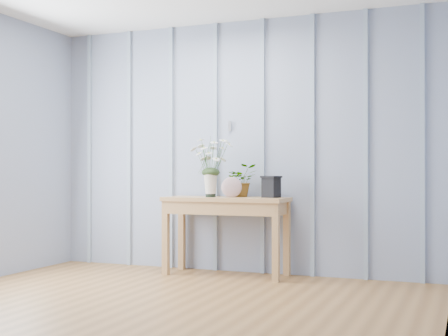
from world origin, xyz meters
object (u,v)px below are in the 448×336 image
at_px(daisy_vase, 211,157).
at_px(sideboard, 226,209).
at_px(felt_disc_vessel, 232,187).
at_px(carved_box, 271,186).

bearing_deg(daisy_vase, sideboard, 22.77).
bearing_deg(felt_disc_vessel, carved_box, -5.03).
bearing_deg(carved_box, daisy_vase, -170.00).
bearing_deg(felt_disc_vessel, sideboard, 127.10).
relative_size(sideboard, daisy_vase, 1.94).
xyz_separation_m(sideboard, daisy_vase, (-0.14, -0.06, 0.50)).
xyz_separation_m(sideboard, carved_box, (0.44, 0.04, 0.22)).
height_order(sideboard, felt_disc_vessel, felt_disc_vessel).
bearing_deg(sideboard, felt_disc_vessel, -33.12).
bearing_deg(daisy_vase, felt_disc_vessel, 1.61).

